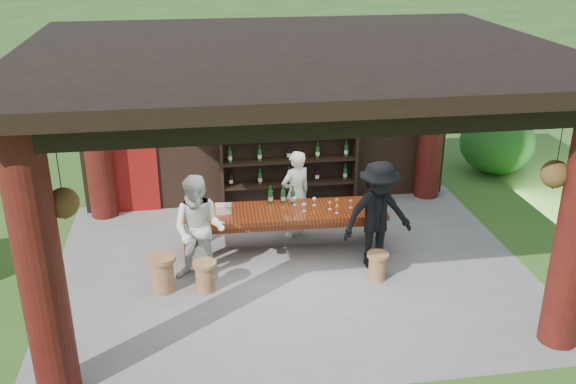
{
  "coord_description": "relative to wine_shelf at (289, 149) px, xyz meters",
  "views": [
    {
      "loc": [
        -1.42,
        -8.82,
        5.06
      ],
      "look_at": [
        0.0,
        0.4,
        1.15
      ],
      "focal_mm": 40.0,
      "sensor_mm": 36.0,
      "label": 1
    }
  ],
  "objects": [
    {
      "name": "stool_far_left",
      "position": [
        -2.33,
        -2.81,
        -0.85
      ],
      "size": [
        0.44,
        0.44,
        0.57
      ],
      "rotation": [
        0.0,
        0.0,
        -0.04
      ],
      "color": "brown",
      "rests_on": "ground"
    },
    {
      "name": "table_bottles",
      "position": [
        -0.35,
        -1.56,
        -0.25
      ],
      "size": [
        0.44,
        0.15,
        0.31
      ],
      "color": "#194C1E",
      "rests_on": "tasting_table"
    },
    {
      "name": "napkin_basket",
      "position": [
        -1.35,
        -1.8,
        -0.33
      ],
      "size": [
        0.27,
        0.19,
        0.14
      ],
      "primitive_type": "cube",
      "rotation": [
        0.0,
        0.0,
        -0.04
      ],
      "color": "#BF6672",
      "rests_on": "tasting_table"
    },
    {
      "name": "trees",
      "position": [
        3.45,
        -0.85,
        2.21
      ],
      "size": [
        20.24,
        12.15,
        4.8
      ],
      "color": "#3F2819",
      "rests_on": "ground"
    },
    {
      "name": "table_glasses",
      "position": [
        0.29,
        -1.88,
        -0.33
      ],
      "size": [
        0.96,
        0.5,
        0.15
      ],
      "color": "silver",
      "rests_on": "tasting_table"
    },
    {
      "name": "guest_woman",
      "position": [
        -1.75,
        -2.56,
        -0.31
      ],
      "size": [
        0.97,
        0.85,
        1.69
      ],
      "primitive_type": "imported",
      "rotation": [
        0.0,
        0.0,
        -0.3
      ],
      "color": "silver",
      "rests_on": "ground"
    },
    {
      "name": "guest_man",
      "position": [
        1.0,
        -2.57,
        -0.27
      ],
      "size": [
        1.24,
        0.84,
        1.77
      ],
      "primitive_type": "imported",
      "rotation": [
        0.0,
        0.0,
        0.17
      ],
      "color": "black",
      "rests_on": "ground"
    },
    {
      "name": "shrubs",
      "position": [
        1.07,
        -2.31,
        -0.6
      ],
      "size": [
        14.42,
        8.88,
        1.36
      ],
      "color": "#194C14",
      "rests_on": "ground"
    },
    {
      "name": "ground",
      "position": [
        -0.33,
        -2.45,
        -1.15
      ],
      "size": [
        90.0,
        90.0,
        0.0
      ],
      "primitive_type": "plane",
      "color": "#2D5119",
      "rests_on": "ground"
    },
    {
      "name": "stool_near_left",
      "position": [
        -1.71,
        -2.91,
        -0.9
      ],
      "size": [
        0.36,
        0.36,
        0.47
      ],
      "rotation": [
        0.0,
        0.0,
        -0.38
      ],
      "color": "brown",
      "rests_on": "ground"
    },
    {
      "name": "stool_near_right",
      "position": [
        0.91,
        -2.97,
        -0.92
      ],
      "size": [
        0.33,
        0.33,
        0.44
      ],
      "rotation": [
        0.0,
        0.0,
        -0.2
      ],
      "color": "brown",
      "rests_on": "ground"
    },
    {
      "name": "tasting_table",
      "position": [
        -0.38,
        -1.85,
        -0.52
      ],
      "size": [
        3.37,
        0.98,
        0.75
      ],
      "rotation": [
        0.0,
        0.0,
        -0.04
      ],
      "color": "#5A1D0C",
      "rests_on": "ground"
    },
    {
      "name": "host",
      "position": [
        -0.08,
        -1.28,
        -0.38
      ],
      "size": [
        0.67,
        0.57,
        1.55
      ],
      "primitive_type": "imported",
      "rotation": [
        0.0,
        0.0,
        3.57
      ],
      "color": "white",
      "rests_on": "ground"
    },
    {
      "name": "pavilion",
      "position": [
        -0.34,
        -2.02,
        0.98
      ],
      "size": [
        7.5,
        6.0,
        3.6
      ],
      "color": "slate",
      "rests_on": "ground"
    },
    {
      "name": "wine_shelf",
      "position": [
        0.0,
        0.0,
        0.0
      ],
      "size": [
        2.61,
        0.4,
        2.3
      ],
      "color": "black",
      "rests_on": "ground"
    }
  ]
}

